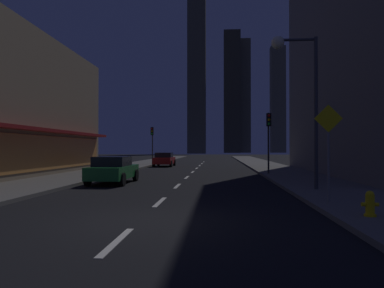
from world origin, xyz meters
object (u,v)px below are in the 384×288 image
car_parked_far (164,159)px  pedestrian_crossing_sign (328,144)px  traffic_light_near_right (269,129)px  fire_hydrant_far_left (129,164)px  fire_hydrant_yellow_near (370,204)px  street_lamp_right (296,74)px  car_parked_near (113,170)px  traffic_light_far_left (152,137)px

car_parked_far → pedestrian_crossing_sign: (9.20, -24.65, 1.28)m
car_parked_far → pedestrian_crossing_sign: bearing=-69.5°
traffic_light_near_right → pedestrian_crossing_sign: 12.84m
pedestrian_crossing_sign → fire_hydrant_far_left: bearing=121.1°
car_parked_far → fire_hydrant_far_left: (-2.30, -5.57, -0.29)m
fire_hydrant_yellow_near → street_lamp_right: street_lamp_right is taller
fire_hydrant_yellow_near → traffic_light_near_right: size_ratio=0.16×
car_parked_near → fire_hydrant_yellow_near: (9.50, -9.18, -0.29)m
car_parked_far → fire_hydrant_yellow_near: size_ratio=6.48×
traffic_light_near_right → car_parked_near: bearing=-146.6°
car_parked_near → traffic_light_near_right: size_ratio=1.01×
car_parked_near → fire_hydrant_far_left: car_parked_near is taller
car_parked_far → pedestrian_crossing_sign: pedestrian_crossing_sign is taller
car_parked_near → car_parked_far: 17.86m
traffic_light_near_right → pedestrian_crossing_sign: traffic_light_near_right is taller
car_parked_far → fire_hydrant_yellow_near: car_parked_far is taller
fire_hydrant_far_left → traffic_light_far_left: traffic_light_far_left is taller
traffic_light_near_right → traffic_light_far_left: same height
car_parked_far → street_lamp_right: size_ratio=0.64×
car_parked_far → street_lamp_right: 23.27m
car_parked_far → fire_hydrant_yellow_near: (9.50, -27.03, -0.29)m
traffic_light_near_right → fire_hydrant_yellow_near: bearing=-88.5°
car_parked_near → street_lamp_right: bearing=-19.4°
car_parked_near → pedestrian_crossing_sign: pedestrian_crossing_sign is taller
car_parked_near → traffic_light_far_left: bearing=95.2°
street_lamp_right → traffic_light_far_left: bearing=114.2°
car_parked_near → traffic_light_near_right: bearing=33.4°
car_parked_near → street_lamp_right: 10.46m
car_parked_near → pedestrian_crossing_sign: size_ratio=1.34×
fire_hydrant_yellow_near → traffic_light_near_right: traffic_light_near_right is taller
fire_hydrant_far_left → traffic_light_far_left: (0.40, 8.75, 2.74)m
fire_hydrant_far_left → pedestrian_crossing_sign: 22.33m
fire_hydrant_far_left → traffic_light_far_left: 9.18m
car_parked_far → fire_hydrant_far_left: bearing=-112.4°
traffic_light_near_right → street_lamp_right: 9.35m
car_parked_near → fire_hydrant_yellow_near: size_ratio=6.48×
street_lamp_right → pedestrian_crossing_sign: bearing=-86.5°
car_parked_far → car_parked_near: bearing=-90.0°
fire_hydrant_yellow_near → pedestrian_crossing_sign: pedestrian_crossing_sign is taller
car_parked_near → pedestrian_crossing_sign: 11.51m
car_parked_far → traffic_light_near_right: traffic_light_near_right is taller
car_parked_far → traffic_light_far_left: (-1.90, 3.18, 2.45)m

